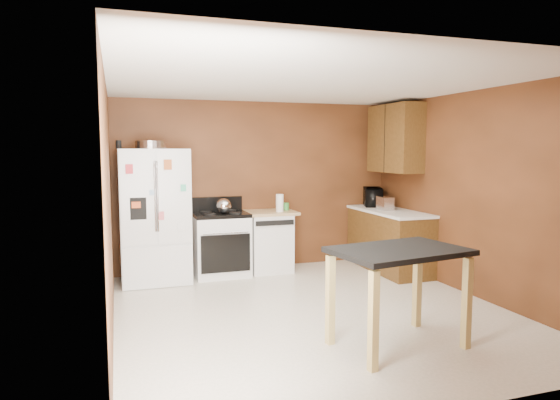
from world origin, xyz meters
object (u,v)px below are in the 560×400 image
kettle (224,206)px  dishwasher (269,241)px  green_canister (286,206)px  gas_range (221,243)px  paper_towel (280,203)px  roasting_pan (151,145)px  refrigerator (155,216)px  island (399,264)px  pen_cup (119,145)px  toaster (385,203)px  microwave (373,198)px

kettle → dishwasher: bearing=11.0°
green_canister → gas_range: gas_range is taller
paper_towel → gas_range: (-0.86, 0.08, -0.56)m
roasting_pan → kettle: roasting_pan is taller
kettle → refrigerator: bearing=177.0°
dishwasher → island: bearing=-84.7°
gas_range → refrigerator: bearing=-176.2°
kettle → refrigerator: size_ratio=0.12×
roasting_pan → island: bearing=-57.4°
green_canister → dishwasher: 0.57m
roasting_pan → pen_cup: pen_cup is taller
paper_towel → island: 3.00m
toaster → refrigerator: refrigerator is taller
green_canister → pen_cup: bearing=-175.4°
pen_cup → paper_towel: 2.36m
microwave → paper_towel: bearing=116.5°
toaster → island: size_ratio=0.21×
green_canister → island: (0.01, -3.14, -0.18)m
dishwasher → island: (0.29, -3.08, 0.31)m
roasting_pan → pen_cup: size_ratio=3.93×
kettle → microwave: microwave is taller
green_canister → refrigerator: refrigerator is taller
paper_towel → island: bearing=-87.1°
kettle → island: size_ratio=0.17×
pen_cup → green_canister: bearing=4.6°
roasting_pan → toaster: bearing=-7.0°
gas_range → dishwasher: gas_range is taller
pen_cup → paper_towel: (2.20, 0.04, -0.84)m
kettle → toaster: bearing=-7.8°
pen_cup → kettle: 1.61m
roasting_pan → green_canister: (1.93, 0.10, -0.91)m
pen_cup → dishwasher: size_ratio=0.12×
paper_towel → dishwasher: size_ratio=0.29×
roasting_pan → island: roasting_pan is taller
kettle → toaster: (2.36, -0.32, -0.01)m
island → dishwasher: bearing=95.3°
toaster → dishwasher: 1.81m
refrigerator → toaster: bearing=-6.4°
roasting_pan → pen_cup: bearing=-167.5°
microwave → refrigerator: 3.37m
kettle → paper_towel: size_ratio=0.84×
pen_cup → roasting_pan: bearing=12.5°
roasting_pan → gas_range: bearing=1.4°
paper_towel → gas_range: bearing=175.0°
roasting_pan → microwave: (3.38, 0.08, -0.82)m
gas_range → kettle: bearing=-76.1°
green_canister → gas_range: bearing=-175.7°
gas_range → pen_cup: bearing=-175.1°
roasting_pan → paper_towel: roasting_pan is taller
microwave → dishwasher: (-1.73, -0.03, -0.58)m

